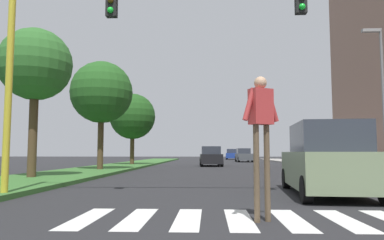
{
  "coord_description": "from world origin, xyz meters",
  "views": [
    {
      "loc": [
        -0.97,
        0.01,
        1.17
      ],
      "look_at": [
        -1.85,
        19.09,
        2.84
      ],
      "focal_mm": 34.64,
      "sensor_mm": 36.0,
      "label": 1
    }
  ],
  "objects_px": {
    "tree_distant": "(133,117)",
    "sedan_far_horizon": "(232,155)",
    "sedan_midblock": "(211,157)",
    "street_lamp_right": "(381,86)",
    "suv_crossing": "(327,161)",
    "tree_mid": "(35,65)",
    "pedestrian_performer": "(261,124)",
    "traffic_light_gantry": "(110,29)",
    "sedan_distant": "(244,156)",
    "tree_far": "(102,93)"
  },
  "relations": [
    {
      "from": "sedan_far_horizon",
      "to": "pedestrian_performer",
      "type": "bearing_deg",
      "value": -92.99
    },
    {
      "from": "tree_mid",
      "to": "street_lamp_right",
      "type": "xyz_separation_m",
      "value": [
        16.29,
        4.22,
        -0.26
      ]
    },
    {
      "from": "tree_distant",
      "to": "pedestrian_performer",
      "type": "xyz_separation_m",
      "value": [
        7.57,
        -25.45,
        -2.62
      ]
    },
    {
      "from": "tree_distant",
      "to": "sedan_midblock",
      "type": "bearing_deg",
      "value": -0.93
    },
    {
      "from": "tree_distant",
      "to": "traffic_light_gantry",
      "type": "xyz_separation_m",
      "value": [
        4.1,
        -22.58,
        0.09
      ]
    },
    {
      "from": "tree_distant",
      "to": "sedan_far_horizon",
      "type": "height_order",
      "value": "tree_distant"
    },
    {
      "from": "street_lamp_right",
      "to": "traffic_light_gantry",
      "type": "bearing_deg",
      "value": -138.75
    },
    {
      "from": "traffic_light_gantry",
      "to": "sedan_midblock",
      "type": "xyz_separation_m",
      "value": [
        2.71,
        22.47,
        -3.59
      ]
    },
    {
      "from": "tree_mid",
      "to": "pedestrian_performer",
      "type": "distance_m",
      "value": 12.44
    },
    {
      "from": "suv_crossing",
      "to": "tree_far",
      "type": "bearing_deg",
      "value": 129.51
    },
    {
      "from": "street_lamp_right",
      "to": "sedan_midblock",
      "type": "xyz_separation_m",
      "value": [
        -8.78,
        12.39,
        -3.82
      ]
    },
    {
      "from": "tree_mid",
      "to": "tree_far",
      "type": "bearing_deg",
      "value": 84.2
    },
    {
      "from": "pedestrian_performer",
      "to": "suv_crossing",
      "type": "bearing_deg",
      "value": 59.64
    },
    {
      "from": "traffic_light_gantry",
      "to": "tree_mid",
      "type": "bearing_deg",
      "value": 129.39
    },
    {
      "from": "tree_distant",
      "to": "sedan_midblock",
      "type": "height_order",
      "value": "tree_distant"
    },
    {
      "from": "tree_mid",
      "to": "sedan_distant",
      "type": "bearing_deg",
      "value": 69.18
    },
    {
      "from": "sedan_midblock",
      "to": "sedan_far_horizon",
      "type": "bearing_deg",
      "value": 83.0
    },
    {
      "from": "pedestrian_performer",
      "to": "sedan_far_horizon",
      "type": "bearing_deg",
      "value": 87.01
    },
    {
      "from": "traffic_light_gantry",
      "to": "pedestrian_performer",
      "type": "height_order",
      "value": "traffic_light_gantry"
    },
    {
      "from": "tree_mid",
      "to": "sedan_midblock",
      "type": "relative_size",
      "value": 1.35
    },
    {
      "from": "tree_mid",
      "to": "sedan_distant",
      "type": "distance_m",
      "value": 32.85
    },
    {
      "from": "tree_far",
      "to": "traffic_light_gantry",
      "type": "relative_size",
      "value": 0.74
    },
    {
      "from": "sedan_midblock",
      "to": "pedestrian_performer",
      "type": "bearing_deg",
      "value": -88.29
    },
    {
      "from": "pedestrian_performer",
      "to": "sedan_distant",
      "type": "height_order",
      "value": "pedestrian_performer"
    },
    {
      "from": "pedestrian_performer",
      "to": "sedan_far_horizon",
      "type": "xyz_separation_m",
      "value": [
        2.86,
        54.74,
        -0.87
      ]
    },
    {
      "from": "tree_far",
      "to": "sedan_far_horizon",
      "type": "distance_m",
      "value": 40.36
    },
    {
      "from": "street_lamp_right",
      "to": "suv_crossing",
      "type": "distance_m",
      "value": 11.23
    },
    {
      "from": "sedan_midblock",
      "to": "tree_mid",
      "type": "bearing_deg",
      "value": -114.34
    },
    {
      "from": "sedan_midblock",
      "to": "suv_crossing",
      "type": "bearing_deg",
      "value": -81.76
    },
    {
      "from": "tree_distant",
      "to": "pedestrian_performer",
      "type": "height_order",
      "value": "tree_distant"
    },
    {
      "from": "sedan_midblock",
      "to": "sedan_distant",
      "type": "bearing_deg",
      "value": 73.62
    },
    {
      "from": "tree_far",
      "to": "pedestrian_performer",
      "type": "height_order",
      "value": "tree_far"
    },
    {
      "from": "tree_mid",
      "to": "pedestrian_performer",
      "type": "bearing_deg",
      "value": -46.55
    },
    {
      "from": "tree_far",
      "to": "street_lamp_right",
      "type": "distance_m",
      "value": 15.85
    },
    {
      "from": "tree_far",
      "to": "sedan_distant",
      "type": "height_order",
      "value": "tree_far"
    },
    {
      "from": "suv_crossing",
      "to": "sedan_midblock",
      "type": "bearing_deg",
      "value": 98.24
    },
    {
      "from": "tree_far",
      "to": "tree_mid",
      "type": "bearing_deg",
      "value": -95.8
    },
    {
      "from": "street_lamp_right",
      "to": "sedan_distant",
      "type": "distance_m",
      "value": 26.94
    },
    {
      "from": "pedestrian_performer",
      "to": "sedan_midblock",
      "type": "relative_size",
      "value": 0.54
    },
    {
      "from": "tree_far",
      "to": "suv_crossing",
      "type": "relative_size",
      "value": 1.4
    },
    {
      "from": "tree_distant",
      "to": "traffic_light_gantry",
      "type": "relative_size",
      "value": 0.68
    },
    {
      "from": "pedestrian_performer",
      "to": "sedan_far_horizon",
      "type": "distance_m",
      "value": 54.83
    },
    {
      "from": "tree_distant",
      "to": "sedan_midblock",
      "type": "relative_size",
      "value": 1.32
    },
    {
      "from": "street_lamp_right",
      "to": "sedan_far_horizon",
      "type": "height_order",
      "value": "street_lamp_right"
    },
    {
      "from": "street_lamp_right",
      "to": "sedan_far_horizon",
      "type": "bearing_deg",
      "value": 97.05
    },
    {
      "from": "tree_distant",
      "to": "sedan_far_horizon",
      "type": "xyz_separation_m",
      "value": [
        10.42,
        29.29,
        -3.49
      ]
    },
    {
      "from": "sedan_midblock",
      "to": "sedan_far_horizon",
      "type": "height_order",
      "value": "sedan_far_horizon"
    },
    {
      "from": "tree_distant",
      "to": "sedan_far_horizon",
      "type": "relative_size",
      "value": 1.41
    },
    {
      "from": "sedan_midblock",
      "to": "sedan_far_horizon",
      "type": "distance_m",
      "value": 29.62
    },
    {
      "from": "street_lamp_right",
      "to": "suv_crossing",
      "type": "relative_size",
      "value": 1.58
    }
  ]
}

